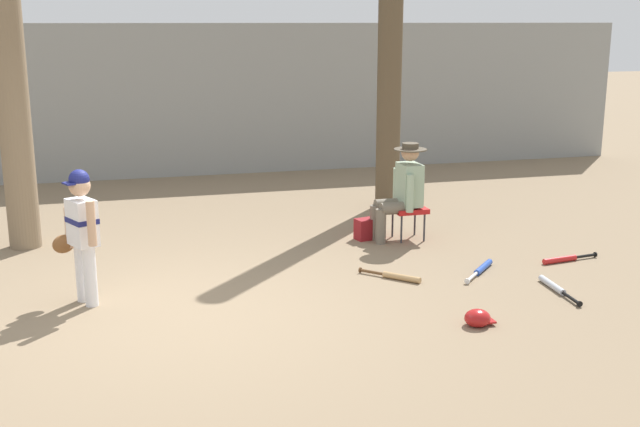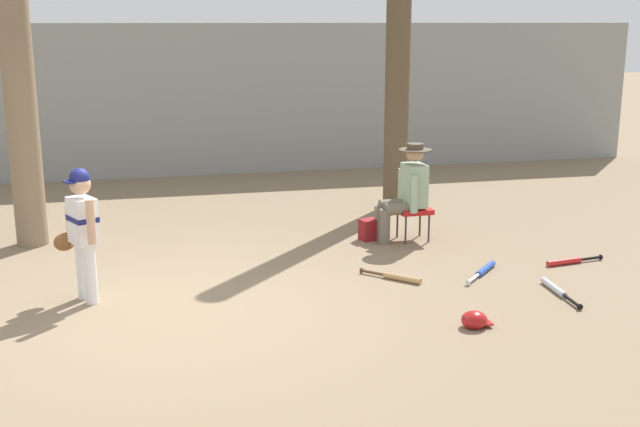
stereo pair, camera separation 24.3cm
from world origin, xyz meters
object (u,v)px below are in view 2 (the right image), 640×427
handbag_beside_stool (373,229)px  bat_wood_tan (397,277)px  tree_behind_spectator (398,41)px  seated_spectator (406,190)px  bat_red_barrel (568,261)px  tree_near_player (14,32)px  young_ballplayer (82,226)px  bat_blue_youth (484,270)px  batting_helmet_red (475,320)px  folding_stool (413,211)px  bat_aluminum_silver (556,290)px

handbag_beside_stool → bat_wood_tan: size_ratio=0.62×
tree_behind_spectator → seated_spectator: size_ratio=4.34×
bat_red_barrel → tree_near_player: bearing=159.3°
tree_behind_spectator → young_ballplayer: size_ratio=3.99×
bat_blue_youth → seated_spectator: bearing=105.0°
tree_near_player → handbag_beside_stool: (4.09, -0.74, -2.38)m
seated_spectator → batting_helmet_red: 2.92m
bat_red_barrel → bat_wood_tan: same height
seated_spectator → bat_red_barrel: seated_spectator is taller
young_ballplayer → folding_stool: 4.06m
tree_near_player → tree_behind_spectator: (4.89, 0.84, -0.15)m
tree_near_player → bat_red_barrel: tree_near_player is taller
tree_near_player → seated_spectator: size_ratio=4.70×
tree_near_player → seated_spectator: (4.45, -0.87, -1.87)m
seated_spectator → bat_wood_tan: size_ratio=2.18×
bat_blue_youth → bat_red_barrel: bearing=4.6°
batting_helmet_red → bat_aluminum_silver: bearing=29.3°
folding_stool → seated_spectator: bearing=-179.1°
tree_behind_spectator → bat_aluminum_silver: bearing=-84.3°
bat_blue_youth → batting_helmet_red: (-0.73, -1.40, 0.04)m
tree_behind_spectator → bat_red_barrel: size_ratio=7.11×
seated_spectator → bat_blue_youth: bearing=-75.0°
folding_stool → bat_aluminum_silver: folding_stool is taller
tree_near_player → batting_helmet_red: size_ratio=20.23×
bat_blue_youth → batting_helmet_red: 1.58m
tree_near_player → bat_aluminum_silver: bearing=-30.1°
handbag_beside_stool → batting_helmet_red: (0.02, -2.98, -0.06)m
tree_near_player → bat_aluminum_silver: tree_near_player is taller
seated_spectator → bat_blue_youth: 1.61m
young_ballplayer → seated_spectator: size_ratio=1.09×
tree_near_player → tree_behind_spectator: bearing=9.7°
tree_near_player → bat_blue_youth: (4.84, -2.31, -2.48)m
bat_wood_tan → handbag_beside_stool: bearing=82.0°
young_ballplayer → batting_helmet_red: 3.75m
handbag_beside_stool → batting_helmet_red: bearing=-89.6°
bat_red_barrel → batting_helmet_red: (-1.79, -1.49, 0.04)m
tree_near_player → folding_stool: (4.55, -0.87, -2.15)m
folding_stool → bat_blue_youth: size_ratio=0.68×
tree_near_player → batting_helmet_red: (4.11, -3.72, -2.44)m
folding_stool → batting_helmet_red: size_ratio=1.47×
tree_near_player → bat_blue_youth: 5.91m
folding_stool → bat_wood_tan: 1.64m
tree_near_player → handbag_beside_stool: size_ratio=16.62×
handbag_beside_stool → bat_wood_tan: (-0.22, -1.59, -0.10)m
batting_helmet_red → seated_spectator: bearing=83.0°
folding_stool → seated_spectator: size_ratio=0.34×
handbag_beside_stool → batting_helmet_red: 2.98m
tree_behind_spectator → batting_helmet_red: tree_behind_spectator is taller
seated_spectator → batting_helmet_red: seated_spectator is taller
folding_stool → bat_blue_youth: bearing=-78.7°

